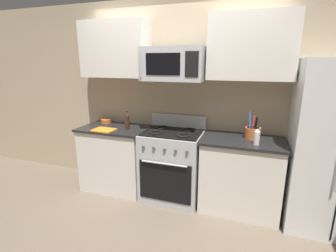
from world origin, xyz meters
name	(u,v)px	position (x,y,z in m)	size (l,w,h in m)	color
ground_plane	(153,227)	(0.00, 0.00, 0.00)	(16.00, 16.00, 0.00)	#6B5B4C
wall_back	(181,99)	(0.00, 1.06, 1.30)	(8.00, 0.10, 2.60)	tan
counter_left	(116,158)	(-0.86, 0.69, 0.46)	(0.93, 0.60, 0.91)	silver
range_oven	(172,164)	(0.00, 0.69, 0.47)	(0.76, 0.65, 1.09)	#B2B5BA
counter_right	(240,175)	(0.87, 0.69, 0.46)	(0.96, 0.60, 0.91)	silver
refrigerator	(335,148)	(1.80, 0.67, 0.92)	(0.85, 0.72, 1.84)	silver
microwave	(174,64)	(0.00, 0.72, 1.77)	(0.75, 0.44, 0.40)	#B2B5BA
upper_cabinets_left	(115,49)	(-0.86, 0.84, 1.96)	(0.92, 0.34, 0.73)	silver
upper_cabinets_right	(251,47)	(0.87, 0.84, 1.96)	(0.95, 0.34, 0.73)	silver
utensil_crock	(253,132)	(0.97, 0.78, 0.98)	(0.18, 0.18, 0.32)	#D1662D
cutting_board	(104,130)	(-0.90, 0.50, 0.92)	(0.29, 0.22, 0.02)	orange
bottle_soy	(127,121)	(-0.64, 0.67, 1.03)	(0.06, 0.06, 0.25)	#382314
bottle_vinegar	(257,137)	(1.01, 0.55, 1.00)	(0.07, 0.07, 0.21)	silver
prep_bowl	(106,121)	(-1.11, 0.88, 0.94)	(0.15, 0.15, 0.06)	#D1662D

